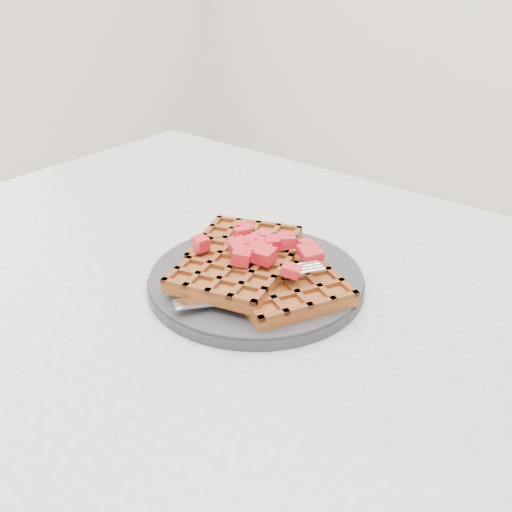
{
  "coord_description": "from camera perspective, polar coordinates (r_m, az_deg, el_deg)",
  "views": [
    {
      "loc": [
        0.32,
        -0.45,
        1.11
      ],
      "look_at": [
        -0.04,
        0.01,
        0.79
      ],
      "focal_mm": 40.0,
      "sensor_mm": 36.0,
      "label": 1
    }
  ],
  "objects": [
    {
      "name": "waffles",
      "position": [
        0.67,
        -0.2,
        -1.08
      ],
      "size": [
        0.25,
        0.22,
        0.03
      ],
      "color": "brown",
      "rests_on": "plate"
    },
    {
      "name": "fork",
      "position": [
        0.63,
        0.53,
        -3.62
      ],
      "size": [
        0.11,
        0.17,
        0.02
      ],
      "primitive_type": null,
      "rotation": [
        0.0,
        0.0,
        -0.55
      ],
      "color": "silver",
      "rests_on": "plate"
    },
    {
      "name": "strawberry_pile",
      "position": [
        0.66,
        -0.0,
        1.07
      ],
      "size": [
        0.15,
        0.15,
        0.02
      ],
      "primitive_type": null,
      "color": "maroon",
      "rests_on": "waffles"
    },
    {
      "name": "plate",
      "position": [
        0.68,
        -0.0,
        -2.36
      ],
      "size": [
        0.26,
        0.26,
        0.02
      ],
      "primitive_type": "cylinder",
      "color": "#262528",
      "rests_on": "table"
    },
    {
      "name": "table",
      "position": [
        0.73,
        2.42,
        -12.0
      ],
      "size": [
        1.2,
        0.8,
        0.75
      ],
      "color": "silver",
      "rests_on": "ground"
    }
  ]
}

